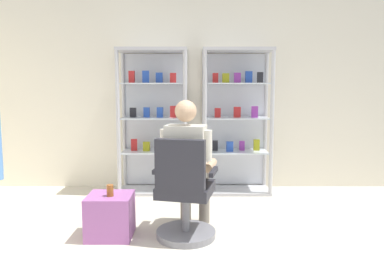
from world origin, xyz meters
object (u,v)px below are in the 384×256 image
at_px(display_cabinet_right, 237,120).
at_px(tea_glass, 111,190).
at_px(display_cabinet_left, 155,120).
at_px(storage_crate, 111,216).
at_px(seated_shopkeeper, 189,160).
at_px(office_chair, 185,198).

xyz_separation_m(display_cabinet_right, tea_glass, (-1.35, -1.56, -0.51)).
relative_size(display_cabinet_left, tea_glass, 17.66).
xyz_separation_m(display_cabinet_left, storage_crate, (-0.26, -1.53, -0.76)).
bearing_deg(display_cabinet_right, storage_crate, -131.68).
distance_m(display_cabinet_right, storage_crate, 2.18).
bearing_deg(seated_shopkeeper, tea_glass, -169.48).
height_order(seated_shopkeeper, tea_glass, seated_shopkeeper).
bearing_deg(office_chair, display_cabinet_left, 105.61).
xyz_separation_m(display_cabinet_right, storage_crate, (-1.36, -1.53, -0.76)).
relative_size(office_chair, seated_shopkeeper, 0.74).
height_order(display_cabinet_left, storage_crate, display_cabinet_left).
relative_size(storage_crate, tea_glass, 3.86).
bearing_deg(display_cabinet_left, seated_shopkeeper, -71.44).
bearing_deg(tea_glass, display_cabinet_left, 81.09).
bearing_deg(display_cabinet_right, office_chair, -112.52).
bearing_deg(display_cabinet_right, seated_shopkeeper, -113.54).
distance_m(office_chair, tea_glass, 0.69).
distance_m(office_chair, seated_shopkeeper, 0.36).
distance_m(display_cabinet_left, display_cabinet_right, 1.10).
height_order(office_chair, tea_glass, office_chair).
xyz_separation_m(display_cabinet_left, tea_glass, (-0.24, -1.56, -0.51)).
bearing_deg(office_chair, display_cabinet_right, 67.48).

